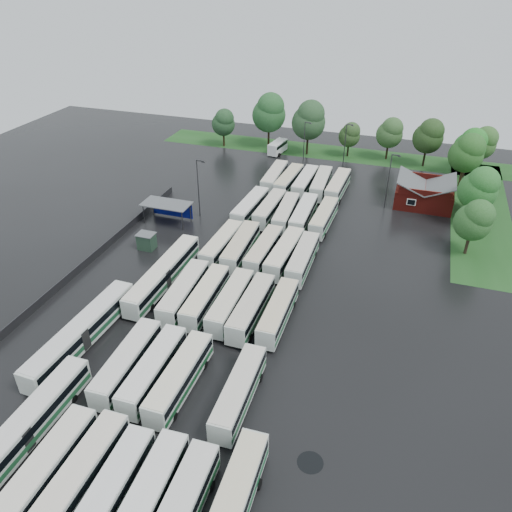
% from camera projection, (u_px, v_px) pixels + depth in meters
% --- Properties ---
extents(ground, '(160.00, 160.00, 0.00)m').
position_uv_depth(ground, '(211.00, 317.00, 63.76)').
color(ground, black).
rests_on(ground, ground).
extents(brick_building, '(10.07, 8.60, 5.39)m').
position_uv_depth(brick_building, '(424.00, 195.00, 90.82)').
color(brick_building, maroon).
rests_on(brick_building, ground).
extents(wash_shed, '(8.20, 4.20, 3.58)m').
position_uv_depth(wash_shed, '(168.00, 205.00, 84.64)').
color(wash_shed, '#2D2D30').
rests_on(wash_shed, ground).
extents(utility_hut, '(2.70, 2.20, 2.62)m').
position_uv_depth(utility_hut, '(147.00, 241.00, 77.63)').
color(utility_hut, '#1D3425').
rests_on(utility_hut, ground).
extents(grass_strip_north, '(80.00, 10.00, 0.01)m').
position_uv_depth(grass_strip_north, '(328.00, 152.00, 115.55)').
color(grass_strip_north, '#194517').
rests_on(grass_strip_north, ground).
extents(grass_strip_east, '(10.00, 50.00, 0.01)m').
position_uv_depth(grass_strip_east, '(480.00, 212.00, 89.12)').
color(grass_strip_east, '#194517').
rests_on(grass_strip_east, ground).
extents(west_fence, '(0.10, 50.00, 1.20)m').
position_uv_depth(west_fence, '(97.00, 253.00, 75.92)').
color(west_fence, '#2D2D30').
rests_on(west_fence, ground).
extents(bus_r0c0, '(2.77, 12.12, 3.36)m').
position_uv_depth(bus_r0c0, '(46.00, 470.00, 42.88)').
color(bus_r0c0, silver).
rests_on(bus_r0c0, ground).
extents(bus_r0c1, '(2.71, 12.08, 3.35)m').
position_uv_depth(bus_r0c1, '(81.00, 476.00, 42.35)').
color(bus_r0c1, silver).
rests_on(bus_r0c1, ground).
extents(bus_r0c2, '(2.96, 11.91, 3.29)m').
position_uv_depth(bus_r0c2, '(110.00, 494.00, 41.04)').
color(bus_r0c2, silver).
rests_on(bus_r0c2, ground).
extents(bus_r0c3, '(3.07, 12.11, 3.34)m').
position_uv_depth(bus_r0c3, '(147.00, 501.00, 40.47)').
color(bus_r0c3, silver).
rests_on(bus_r0c3, ground).
extents(bus_r1c0, '(2.95, 12.02, 3.32)m').
position_uv_depth(bus_r1c0, '(127.00, 362.00, 54.10)').
color(bus_r1c0, silver).
rests_on(bus_r1c0, ground).
extents(bus_r1c1, '(2.74, 11.89, 3.30)m').
position_uv_depth(bus_r1c1, '(153.00, 370.00, 53.18)').
color(bus_r1c1, silver).
rests_on(bus_r1c1, ground).
extents(bus_r1c2, '(2.57, 11.95, 3.33)m').
position_uv_depth(bus_r1c2, '(180.00, 377.00, 52.18)').
color(bus_r1c2, silver).
rests_on(bus_r1c2, ground).
extents(bus_r1c4, '(2.74, 11.61, 3.22)m').
position_uv_depth(bus_r1c4, '(239.00, 392.00, 50.59)').
color(bus_r1c4, silver).
rests_on(bus_r1c4, ground).
extents(bus_r2c0, '(3.15, 12.22, 3.37)m').
position_uv_depth(bus_r2c0, '(184.00, 292.00, 65.12)').
color(bus_r2c0, silver).
rests_on(bus_r2c0, ground).
extents(bus_r2c1, '(2.84, 11.80, 3.27)m').
position_uv_depth(bus_r2c1, '(205.00, 297.00, 64.39)').
color(bus_r2c1, silver).
rests_on(bus_r2c1, ground).
extents(bus_r2c2, '(2.71, 11.87, 3.29)m').
position_uv_depth(bus_r2c2, '(230.00, 302.00, 63.43)').
color(bus_r2c2, silver).
rests_on(bus_r2c2, ground).
extents(bus_r2c3, '(2.61, 12.04, 3.35)m').
position_uv_depth(bus_r2c3, '(251.00, 308.00, 62.32)').
color(bus_r2c3, silver).
rests_on(bus_r2c3, ground).
extents(bus_r2c4, '(2.58, 11.52, 3.20)m').
position_uv_depth(bus_r2c4, '(278.00, 312.00, 61.73)').
color(bus_r2c4, silver).
rests_on(bus_r2c4, ground).
extents(bus_r3c0, '(2.81, 11.68, 3.23)m').
position_uv_depth(bus_r3c0, '(222.00, 244.00, 75.83)').
color(bus_r3c0, silver).
rests_on(bus_r3c0, ground).
extents(bus_r3c1, '(2.95, 12.07, 3.34)m').
position_uv_depth(bus_r3c1, '(241.00, 247.00, 75.12)').
color(bus_r3c1, silver).
rests_on(bus_r3c1, ground).
extents(bus_r3c2, '(2.73, 11.58, 3.21)m').
position_uv_depth(bus_r3c2, '(264.00, 250.00, 74.44)').
color(bus_r3c2, silver).
rests_on(bus_r3c2, ground).
extents(bus_r3c3, '(3.03, 12.11, 3.35)m').
position_uv_depth(bus_r3c3, '(284.00, 253.00, 73.50)').
color(bus_r3c3, silver).
rests_on(bus_r3c3, ground).
extents(bus_r3c4, '(2.63, 11.76, 3.27)m').
position_uv_depth(bus_r3c4, '(303.00, 259.00, 72.35)').
color(bus_r3c4, silver).
rests_on(bus_r3c4, ground).
extents(bus_r4c0, '(3.09, 12.17, 3.36)m').
position_uv_depth(bus_r4c0, '(250.00, 207.00, 86.65)').
color(bus_r4c0, silver).
rests_on(bus_r4c0, ground).
extents(bus_r4c1, '(2.70, 11.62, 3.22)m').
position_uv_depth(bus_r4c1, '(270.00, 209.00, 86.32)').
color(bus_r4c1, silver).
rests_on(bus_r4c1, ground).
extents(bus_r4c2, '(3.00, 11.59, 3.20)m').
position_uv_depth(bus_r4c2, '(286.00, 213.00, 84.99)').
color(bus_r4c2, silver).
rests_on(bus_r4c2, ground).
extents(bus_r4c3, '(2.80, 11.96, 3.32)m').
position_uv_depth(bus_r4c3, '(304.00, 215.00, 84.31)').
color(bus_r4c3, silver).
rests_on(bus_r4c3, ground).
extents(bus_r4c4, '(2.77, 11.55, 3.20)m').
position_uv_depth(bus_r4c4, '(324.00, 218.00, 83.50)').
color(bus_r4c4, silver).
rests_on(bus_r4c4, ground).
extents(bus_r5c0, '(2.88, 12.05, 3.34)m').
position_uv_depth(bus_r5c0, '(274.00, 177.00, 98.09)').
color(bus_r5c0, silver).
rests_on(bus_r5c0, ground).
extents(bus_r5c1, '(3.02, 11.84, 3.27)m').
position_uv_depth(bus_r5c1, '(289.00, 180.00, 96.85)').
color(bus_r5c1, silver).
rests_on(bus_r5c1, ground).
extents(bus_r5c2, '(2.64, 11.87, 3.30)m').
position_uv_depth(bus_r5c2, '(305.00, 182.00, 96.02)').
color(bus_r5c2, silver).
rests_on(bus_r5c2, ground).
extents(bus_r5c3, '(3.08, 12.00, 3.31)m').
position_uv_depth(bus_r5c3, '(321.00, 184.00, 95.49)').
color(bus_r5c3, silver).
rests_on(bus_r5c3, ground).
extents(bus_r5c4, '(2.91, 12.10, 3.35)m').
position_uv_depth(bus_r5c4, '(338.00, 186.00, 94.44)').
color(bus_r5c4, silver).
rests_on(bus_r5c4, ground).
extents(artic_bus_west_a, '(2.48, 17.33, 3.22)m').
position_uv_depth(artic_bus_west_a, '(25.00, 429.00, 46.57)').
color(artic_bus_west_a, silver).
rests_on(artic_bus_west_a, ground).
extents(artic_bus_west_b, '(2.66, 17.88, 3.32)m').
position_uv_depth(artic_bus_west_b, '(164.00, 274.00, 68.84)').
color(artic_bus_west_b, silver).
rests_on(artic_bus_west_b, ground).
extents(artic_bus_west_c, '(3.20, 18.22, 3.37)m').
position_uv_depth(artic_bus_west_c, '(82.00, 333.00, 58.23)').
color(artic_bus_west_c, silver).
rests_on(artic_bus_west_c, ground).
extents(minibus, '(3.18, 6.46, 2.70)m').
position_uv_depth(minibus, '(278.00, 147.00, 114.29)').
color(minibus, white).
rests_on(minibus, ground).
extents(tree_north_0, '(5.43, 5.43, 9.00)m').
position_uv_depth(tree_north_0, '(224.00, 122.00, 116.11)').
color(tree_north_0, black).
rests_on(tree_north_0, ground).
extents(tree_north_1, '(7.72, 7.72, 12.79)m').
position_uv_depth(tree_north_1, '(269.00, 112.00, 114.37)').
color(tree_north_1, black).
rests_on(tree_north_1, ground).
extents(tree_north_2, '(7.51, 7.51, 12.44)m').
position_uv_depth(tree_north_2, '(309.00, 120.00, 110.12)').
color(tree_north_2, black).
rests_on(tree_north_2, ground).
extents(tree_north_3, '(4.77, 4.77, 7.90)m').
position_uv_depth(tree_north_3, '(350.00, 134.00, 110.61)').
color(tree_north_3, black).
rests_on(tree_north_3, ground).
extents(tree_north_4, '(5.74, 5.74, 9.51)m').
position_uv_depth(tree_north_4, '(390.00, 133.00, 108.46)').
color(tree_north_4, black).
rests_on(tree_north_4, ground).
extents(tree_north_5, '(6.34, 6.34, 10.49)m').
position_uv_depth(tree_north_5, '(429.00, 136.00, 104.57)').
color(tree_north_5, black).
rests_on(tree_north_5, ground).
extents(tree_north_6, '(5.88, 5.87, 9.72)m').
position_uv_depth(tree_north_6, '(483.00, 142.00, 102.42)').
color(tree_north_6, black).
rests_on(tree_north_6, ground).
extents(tree_east_0, '(5.60, 5.57, 9.23)m').
position_uv_depth(tree_east_0, '(475.00, 220.00, 73.79)').
color(tree_east_0, '#2E2319').
rests_on(tree_east_0, ground).
extents(tree_east_1, '(6.35, 6.35, 10.52)m').
position_uv_depth(tree_east_1, '(480.00, 188.00, 81.61)').
color(tree_east_1, black).
rests_on(tree_east_1, ground).
extents(tree_east_2, '(4.69, 4.66, 7.71)m').
position_uv_depth(tree_east_2, '(475.00, 185.00, 86.96)').
color(tree_east_2, black).
rests_on(tree_east_2, ground).
extents(tree_east_3, '(6.58, 6.58, 10.89)m').
position_uv_depth(tree_east_3, '(468.00, 153.00, 95.13)').
color(tree_east_3, '#3A2817').
rests_on(tree_east_3, ground).
extents(tree_east_4, '(6.32, 6.32, 10.47)m').
position_uv_depth(tree_east_4, '(471.00, 146.00, 99.19)').
color(tree_east_4, black).
rests_on(tree_east_4, ground).
extents(lamp_post_ne, '(1.57, 0.31, 10.19)m').
position_uv_depth(lamp_post_ne, '(390.00, 177.00, 87.54)').
color(lamp_post_ne, '#2D2D30').
rests_on(lamp_post_ne, ground).
extents(lamp_post_nw, '(1.60, 0.31, 10.42)m').
position_uv_depth(lamp_post_nw, '(199.00, 184.00, 84.67)').
color(lamp_post_nw, '#2D2D30').
rests_on(lamp_post_nw, ground).
extents(lamp_post_back_w, '(1.47, 0.29, 9.55)m').
position_uv_depth(lamp_post_back_w, '(305.00, 141.00, 105.55)').
color(lamp_post_back_w, '#2D2D30').
rests_on(lamp_post_back_w, ground).
extents(lamp_post_back_e, '(1.51, 0.29, 9.78)m').
position_uv_depth(lamp_post_back_e, '(346.00, 143.00, 103.68)').
color(lamp_post_back_e, '#2D2D30').
rests_on(lamp_post_back_e, ground).
extents(puddle_0, '(4.13, 4.13, 0.01)m').
position_uv_depth(puddle_0, '(121.00, 470.00, 44.98)').
color(puddle_0, black).
rests_on(puddle_0, ground).
extents(puddle_1, '(4.10, 4.10, 0.01)m').
position_uv_depth(puddle_1, '(185.00, 467.00, 45.21)').
color(puddle_1, black).
rests_on(puddle_1, ground).
extents(puddle_2, '(4.76, 4.76, 0.01)m').
position_uv_depth(puddle_2, '(154.00, 302.00, 66.43)').
color(puddle_2, black).
rests_on(puddle_2, ground).
extents(puddle_3, '(5.01, 5.01, 0.01)m').
position_uv_depth(puddle_3, '(252.00, 341.00, 59.81)').
color(puddle_3, black).
rests_on(puddle_3, ground).
extents(puddle_4, '(2.46, 2.46, 0.01)m').
position_uv_depth(puddle_4, '(310.00, 462.00, 45.61)').
color(puddle_4, black).
rests_on(puddle_4, ground).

